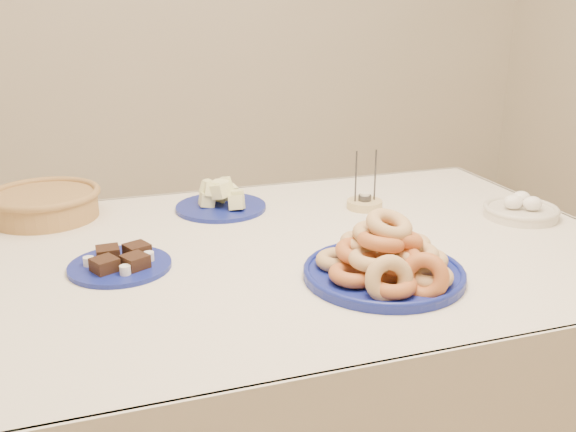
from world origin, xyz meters
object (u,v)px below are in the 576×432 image
object	(u,v)px
dining_table	(282,287)
melon_plate	(221,200)
candle_holder	(365,203)
wicker_basket	(45,203)
donut_platter	(386,261)
brownie_plate	(120,263)
egg_bowl	(521,210)

from	to	relation	value
dining_table	melon_plate	bearing A→B (deg)	101.64
melon_plate	candle_holder	world-z (taller)	candle_holder
melon_plate	wicker_basket	xyz separation A→B (m)	(-0.48, 0.08, 0.02)
donut_platter	melon_plate	bearing A→B (deg)	111.15
melon_plate	brownie_plate	bearing A→B (deg)	-131.88
donut_platter	wicker_basket	bearing A→B (deg)	136.67
brownie_plate	egg_bowl	distance (m)	1.10
melon_plate	wicker_basket	size ratio (longest dim) A/B	0.89
dining_table	brownie_plate	xyz separation A→B (m)	(-0.39, -0.00, 0.12)
dining_table	donut_platter	size ratio (longest dim) A/B	3.96
donut_platter	dining_table	bearing A→B (deg)	122.75
donut_platter	egg_bowl	distance (m)	0.61
wicker_basket	candle_holder	size ratio (longest dim) A/B	1.88
dining_table	donut_platter	world-z (taller)	donut_platter
dining_table	wicker_basket	world-z (taller)	wicker_basket
donut_platter	egg_bowl	world-z (taller)	donut_platter
melon_plate	egg_bowl	distance (m)	0.85
wicker_basket	egg_bowl	xyz separation A→B (m)	(1.26, -0.42, -0.02)
wicker_basket	candle_holder	world-z (taller)	candle_holder
donut_platter	brownie_plate	distance (m)	0.60
donut_platter	wicker_basket	size ratio (longest dim) A/B	1.33
donut_platter	egg_bowl	xyz separation A→B (m)	(0.55, 0.26, -0.02)
donut_platter	melon_plate	size ratio (longest dim) A/B	1.49
dining_table	donut_platter	xyz separation A→B (m)	(0.16, -0.25, 0.15)
brownie_plate	wicker_basket	distance (m)	0.46
dining_table	egg_bowl	size ratio (longest dim) A/B	6.41
wicker_basket	donut_platter	bearing A→B (deg)	-43.33
dining_table	candle_holder	bearing A→B (deg)	34.30
dining_table	brownie_plate	bearing A→B (deg)	-179.86
candle_holder	wicker_basket	bearing A→B (deg)	167.01
brownie_plate	wicker_basket	world-z (taller)	wicker_basket
donut_platter	brownie_plate	size ratio (longest dim) A/B	1.68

